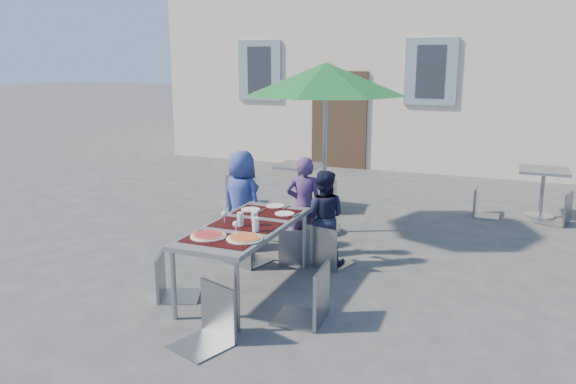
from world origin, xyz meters
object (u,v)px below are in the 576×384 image
at_px(child_2, 323,217).
at_px(pizza_near_right, 245,238).
at_px(child_0, 242,200).
at_px(chair_0, 243,218).
at_px(child_1, 304,206).
at_px(chair_3, 169,249).
at_px(bg_chair_r_0, 328,179).
at_px(chair_4, 311,260).
at_px(bg_chair_r_1, 563,188).
at_px(bg_chair_l_0, 237,169).
at_px(pizza_near_left, 208,235).
at_px(cafe_table_0, 299,178).
at_px(chair_5, 208,281).
at_px(chair_2, 327,220).
at_px(cafe_table_1, 543,184).
at_px(dining_table, 246,230).
at_px(chair_1, 294,225).
at_px(patio_umbrella, 326,81).
at_px(bg_chair_l_1, 483,185).

bearing_deg(child_2, pizza_near_right, 68.04).
height_order(child_0, chair_0, child_0).
xyz_separation_m(child_1, chair_3, (-0.82, -1.80, -0.10)).
bearing_deg(bg_chair_r_0, chair_4, -73.92).
distance_m(pizza_near_right, bg_chair_r_1, 5.50).
distance_m(pizza_near_right, bg_chair_l_0, 4.27).
relative_size(pizza_near_left, cafe_table_0, 0.47).
bearing_deg(child_2, bg_chair_l_0, -56.16).
xyz_separation_m(chair_5, bg_chair_r_1, (3.07, 5.25, -0.02)).
bearing_deg(child_1, cafe_table_0, -83.73).
height_order(chair_0, bg_chair_r_0, chair_0).
height_order(child_2, chair_3, child_2).
bearing_deg(bg_chair_r_1, child_1, -138.57).
xyz_separation_m(pizza_near_right, chair_2, (0.34, 1.49, -0.19)).
bearing_deg(chair_5, bg_chair_r_1, 59.70).
xyz_separation_m(bg_chair_l_0, cafe_table_1, (4.82, 1.10, -0.08)).
bearing_deg(chair_3, chair_2, 50.56).
bearing_deg(dining_table, bg_chair_r_0, 93.75).
distance_m(cafe_table_0, cafe_table_1, 3.87).
xyz_separation_m(chair_1, chair_5, (0.05, -2.14, 0.09)).
distance_m(chair_0, cafe_table_1, 5.02).
relative_size(patio_umbrella, bg_chair_l_0, 2.28).
bearing_deg(chair_0, child_2, 25.12).
xyz_separation_m(child_1, bg_chair_r_1, (3.13, 2.76, -0.07)).
bearing_deg(child_0, cafe_table_1, -122.96).
distance_m(child_0, chair_0, 0.65).
height_order(patio_umbrella, bg_chair_l_1, patio_umbrella).
relative_size(dining_table, chair_3, 2.01).
bearing_deg(dining_table, chair_2, 61.85).
bearing_deg(chair_2, bg_chair_l_0, 136.38).
xyz_separation_m(pizza_near_right, chair_5, (-0.01, -0.69, -0.18)).
height_order(bg_chair_r_0, bg_chair_r_1, bg_chair_r_1).
distance_m(child_0, chair_1, 0.93).
xyz_separation_m(chair_3, chair_4, (1.56, 0.04, 0.09)).
relative_size(child_0, chair_2, 1.32).
bearing_deg(chair_1, cafe_table_1, 50.03).
bearing_deg(child_1, bg_chair_r_1, -155.11).
distance_m(chair_3, chair_4, 1.56).
height_order(dining_table, chair_3, chair_3).
bearing_deg(chair_2, child_0, 168.49).
xyz_separation_m(chair_3, bg_chair_l_1, (2.80, 4.61, -0.03)).
relative_size(chair_1, bg_chair_r_0, 0.91).
bearing_deg(chair_3, pizza_near_left, -7.48).
relative_size(pizza_near_left, bg_chair_l_0, 0.33).
bearing_deg(chair_1, chair_4, -62.45).
distance_m(chair_3, bg_chair_r_1, 6.03).
bearing_deg(child_0, pizza_near_right, 135.03).
bearing_deg(child_0, chair_4, 150.16).
height_order(child_0, chair_2, child_0).
height_order(cafe_table_0, cafe_table_1, cafe_table_1).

